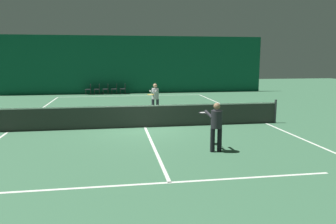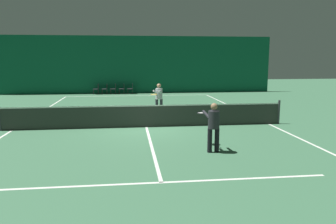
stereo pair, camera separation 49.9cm
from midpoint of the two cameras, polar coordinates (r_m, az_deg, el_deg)
name	(u,v)px [view 2 (the right image)]	position (r m, az deg, el deg)	size (l,w,h in m)	color
ground_plane	(146,127)	(14.07, -2.79, -2.63)	(60.00, 60.00, 0.00)	#386647
backdrop_curtain	(137,65)	(27.68, -4.96, 8.19)	(23.00, 0.12, 4.74)	#0F5138
court_line_baseline_far	(138,96)	(25.82, -4.72, 2.84)	(11.00, 0.10, 0.00)	silver
court_line_service_far	(141,106)	(20.37, -4.10, 1.10)	(8.25, 0.10, 0.00)	silver
court_line_service_near	(161,182)	(7.95, 0.67, -12.19)	(8.25, 0.10, 0.00)	silver
court_line_sideline_left	(12,130)	(14.75, -24.65, -2.92)	(0.10, 23.80, 0.00)	silver
court_line_sideline_right	(269,124)	(15.46, 18.00, -1.98)	(0.10, 23.80, 0.00)	silver
court_line_centre	(146,127)	(14.07, -2.79, -2.62)	(0.10, 12.80, 0.00)	silver
tennis_net	(146,115)	(13.98, -2.80, -0.58)	(12.00, 0.10, 1.07)	#2D332D
player_near	(213,123)	(10.34, 9.23, -1.99)	(0.56, 1.34, 1.56)	black
player_far	(159,96)	(17.27, -0.80, 2.75)	(0.79, 1.36, 1.60)	#2D2D38
courtside_chair_0	(97,88)	(27.31, -11.79, 4.05)	(0.44, 0.44, 0.84)	#2D2D2D
courtside_chair_1	(105,88)	(27.26, -10.33, 4.09)	(0.44, 0.44, 0.84)	#2D2D2D
courtside_chair_2	(114,88)	(27.23, -8.87, 4.12)	(0.44, 0.44, 0.84)	#2D2D2D
courtside_chair_3	(123,88)	(27.21, -7.40, 4.16)	(0.44, 0.44, 0.84)	#2D2D2D
courtside_chair_4	(131,88)	(27.22, -5.93, 4.18)	(0.44, 0.44, 0.84)	#2D2D2D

